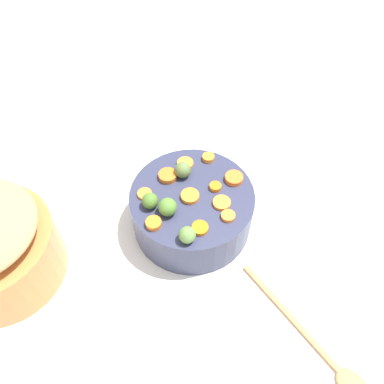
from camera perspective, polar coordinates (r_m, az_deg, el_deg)
tabletop at (r=0.91m, az=1.81°, el=-4.89°), size 2.40×2.40×0.02m
serving_bowl_carrots at (r=0.86m, az=-0.00°, el=-2.54°), size 0.26×0.26×0.10m
carrot_slice_0 at (r=0.87m, az=-0.99°, el=4.15°), size 0.05×0.05×0.01m
carrot_slice_1 at (r=0.77m, az=1.16°, el=-5.20°), size 0.03×0.03×0.01m
carrot_slice_2 at (r=0.83m, az=3.38°, el=0.77°), size 0.03×0.03×0.01m
carrot_slice_3 at (r=0.82m, az=-6.83°, el=-0.26°), size 0.04×0.04×0.01m
carrot_slice_4 at (r=0.78m, az=-5.55°, el=-4.49°), size 0.04×0.04×0.01m
carrot_slice_5 at (r=0.79m, az=5.22°, el=-3.44°), size 0.04×0.04×0.01m
carrot_slice_6 at (r=0.88m, az=2.37°, el=4.97°), size 0.04×0.04×0.01m
carrot_slice_7 at (r=0.85m, az=-3.52°, el=2.35°), size 0.05×0.05×0.01m
carrot_slice_8 at (r=0.85m, az=6.06°, el=2.00°), size 0.04×0.04×0.01m
carrot_slice_9 at (r=0.81m, az=4.30°, el=-1.55°), size 0.04×0.04×0.01m
carrot_slice_10 at (r=0.81m, az=-0.26°, el=-0.74°), size 0.05×0.05×0.01m
brussels_sprout_0 at (r=0.78m, az=-3.54°, el=-2.17°), size 0.04×0.04×0.04m
brussels_sprout_1 at (r=0.79m, az=-6.05°, el=-1.25°), size 0.03×0.03×0.03m
brussels_sprout_2 at (r=0.84m, az=-1.34°, el=3.20°), size 0.04×0.04×0.04m
brussels_sprout_3 at (r=0.75m, az=-0.69°, el=-6.18°), size 0.03×0.03×0.03m
wooden_spoon at (r=0.82m, az=18.96°, el=-21.67°), size 0.30×0.17×0.01m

